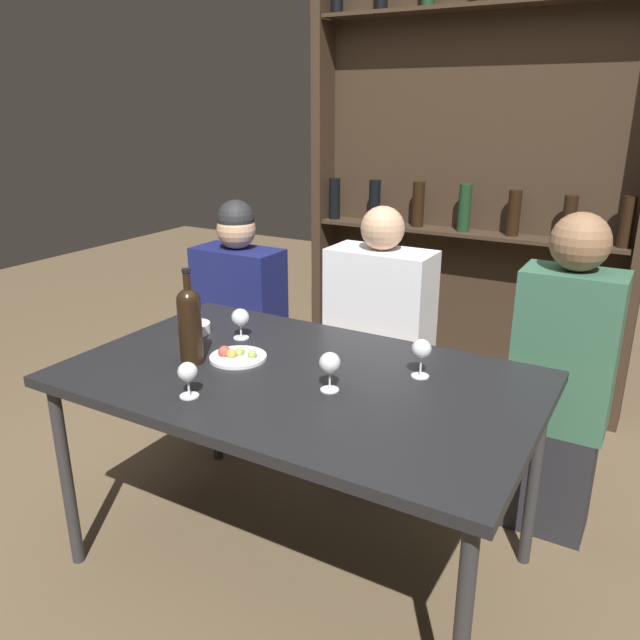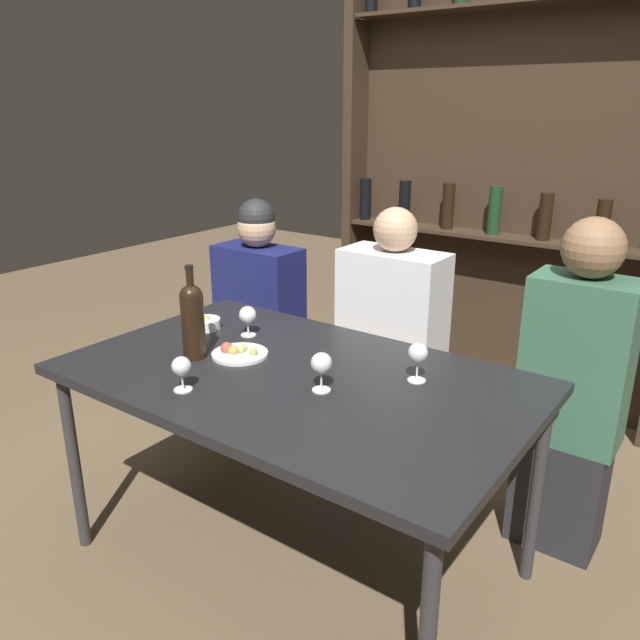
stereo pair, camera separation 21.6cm
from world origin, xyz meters
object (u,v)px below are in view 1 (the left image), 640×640
Objects in this scene: wine_glass_2 at (422,350)px; seated_person_center at (378,358)px; wine_glass_3 at (240,318)px; seated_person_right at (560,388)px; seated_person_left at (241,329)px; wine_bottle at (190,322)px; wine_glass_1 at (188,373)px; snack_bowl at (195,328)px; wine_glass_0 at (330,364)px; food_plate_0 at (237,356)px.

wine_glass_2 is 0.69m from seated_person_center.
wine_glass_3 is 0.09× the size of seated_person_right.
seated_person_left is 0.75m from seated_person_center.
wine_glass_1 is (0.17, -0.22, -0.07)m from wine_bottle.
snack_bowl is 1.43m from seated_person_right.
seated_person_right is at bearing 34.98° from wine_bottle.
wine_bottle is 0.27× the size of seated_person_right.
seated_person_center is (-0.17, 0.74, -0.28)m from wine_glass_0.
wine_bottle is 2.56× the size of wine_glass_2.
seated_person_right is (1.12, 0.78, -0.30)m from wine_bottle.
seated_person_right is (0.76, -0.00, 0.03)m from seated_person_center.
wine_glass_0 is 0.32m from wine_glass_2.
seated_person_left is 0.95× the size of seated_person_right.
wine_glass_1 is at bearing -138.64° from wine_glass_2.
wine_bottle is 0.79m from wine_glass_2.
seated_person_center is (0.19, 1.00, -0.27)m from wine_glass_1.
seated_person_left reaches higher than snack_bowl.
wine_glass_3 is 0.10× the size of seated_person_center.
seated_person_center is at bearing 127.14° from wine_glass_2.
wine_glass_1 is 0.58m from snack_bowl.
wine_glass_1 is 1.17m from seated_person_left.
food_plate_0 is at bearing -23.41° from snack_bowl.
seated_person_right is (1.31, 0.55, -0.18)m from snack_bowl.
wine_glass_3 is 0.98× the size of snack_bowl.
seated_person_center is at bearing 70.11° from food_plate_0.
seated_person_center reaches higher than wine_bottle.
snack_bowl is at bearing -70.38° from seated_person_left.
wine_glass_0 reaches higher than food_plate_0.
wine_glass_3 is 0.21m from snack_bowl.
wine_glass_0 is at bearing -39.01° from seated_person_left.
seated_person_center is at bearing 44.67° from snack_bowl.
wine_glass_3 reaches higher than snack_bowl.
wine_bottle is 0.29m from wine_glass_3.
wine_glass_0 is at bearing -8.47° from food_plate_0.
wine_glass_0 is 0.11× the size of seated_person_left.
wine_glass_0 is at bearing -24.25° from wine_glass_3.
wine_glass_0 is at bearing -130.84° from wine_glass_2.
snack_bowl is at bearing 156.59° from food_plate_0.
wine_bottle is 0.28× the size of seated_person_left.
wine_glass_0 is at bearing -77.29° from seated_person_center.
wine_glass_2 is 0.65× the size of food_plate_0.
wine_glass_0 reaches higher than snack_bowl.
food_plate_0 is 0.16× the size of seated_person_center.
seated_person_center reaches higher than snack_bowl.
wine_glass_3 is at bearing 108.83° from wine_glass_1.
wine_bottle is 0.53m from wine_glass_0.
wine_glass_1 is 0.86× the size of wine_glass_2.
wine_bottle is 2.77× the size of snack_bowl.
wine_glass_0 is 0.42m from food_plate_0.
seated_person_center is (0.36, 0.78, -0.34)m from wine_bottle.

